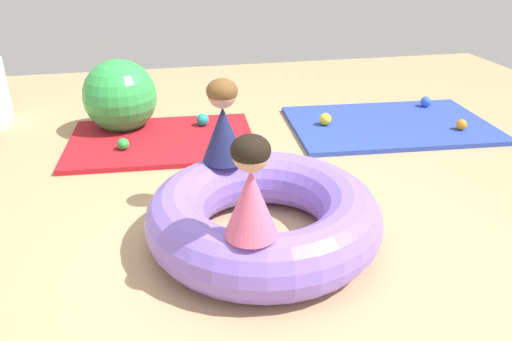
% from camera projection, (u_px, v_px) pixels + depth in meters
% --- Properties ---
extents(ground_plane, '(8.00, 8.00, 0.00)m').
position_uv_depth(ground_plane, '(245.00, 232.00, 2.95)').
color(ground_plane, tan).
extents(gym_mat_front, '(1.56, 1.14, 0.04)m').
position_uv_depth(gym_mat_front, '(162.00, 141.00, 4.17)').
color(gym_mat_front, '#B21923').
rests_on(gym_mat_front, ground).
extents(gym_mat_near_left, '(1.81, 1.25, 0.04)m').
position_uv_depth(gym_mat_near_left, '(390.00, 125.00, 4.51)').
color(gym_mat_near_left, '#2D47B7').
rests_on(gym_mat_near_left, ground).
extents(inflatable_cushion, '(1.29, 1.29, 0.33)m').
position_uv_depth(inflatable_cushion, '(263.00, 216.00, 2.78)').
color(inflatable_cushion, '#8466E0').
rests_on(inflatable_cushion, ground).
extents(child_in_navy, '(0.33, 0.33, 0.50)m').
position_uv_depth(child_in_navy, '(223.00, 122.00, 2.95)').
color(child_in_navy, navy).
rests_on(child_in_navy, inflatable_cushion).
extents(child_in_pink, '(0.35, 0.35, 0.48)m').
position_uv_depth(child_in_pink, '(251.00, 188.00, 2.21)').
color(child_in_pink, '#E5608E').
rests_on(child_in_pink, inflatable_cushion).
extents(play_ball_orange, '(0.09, 0.09, 0.09)m').
position_uv_depth(play_ball_orange, '(461.00, 125.00, 4.32)').
color(play_ball_orange, orange).
rests_on(play_ball_orange, gym_mat_near_left).
extents(play_ball_yellow, '(0.11, 0.11, 0.11)m').
position_uv_depth(play_ball_yellow, '(325.00, 119.00, 4.42)').
color(play_ball_yellow, yellow).
rests_on(play_ball_yellow, gym_mat_near_left).
extents(play_ball_teal, '(0.11, 0.11, 0.11)m').
position_uv_depth(play_ball_teal, '(203.00, 120.00, 4.41)').
color(play_ball_teal, teal).
rests_on(play_ball_teal, gym_mat_front).
extents(play_ball_blue, '(0.10, 0.10, 0.10)m').
position_uv_depth(play_ball_blue, '(426.00, 102.00, 4.89)').
color(play_ball_blue, blue).
rests_on(play_ball_blue, gym_mat_near_left).
extents(play_ball_green, '(0.09, 0.09, 0.09)m').
position_uv_depth(play_ball_green, '(123.00, 144.00, 3.93)').
color(play_ball_green, green).
rests_on(play_ball_green, gym_mat_front).
extents(exercise_ball_large, '(0.62, 0.62, 0.62)m').
position_uv_depth(exercise_ball_large, '(120.00, 96.00, 4.30)').
color(exercise_ball_large, green).
rests_on(exercise_ball_large, ground).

